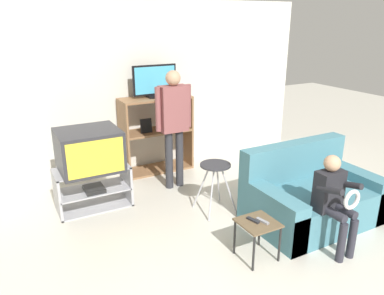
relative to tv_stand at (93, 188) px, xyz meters
The scene contains 12 objects.
wall_back 1.71m from the tv_stand, 52.21° to the left, with size 6.40×0.06×2.60m.
tv_stand is the anchor object (origin of this frame).
television_main 0.53m from the tv_stand, 119.49° to the right, with size 0.74×0.66×0.50m.
media_shelf 1.49m from the tv_stand, 32.60° to the left, with size 1.10×0.44×1.18m.
television_flat 1.85m from the tv_stand, 32.65° to the left, with size 0.69×0.20×0.49m.
folding_stool 1.58m from the tv_stand, 31.68° to the right, with size 0.43×0.42×0.64m.
snack_table 2.21m from the tv_stand, 57.71° to the right, with size 0.37×0.37×0.41m.
remote_control_black 2.16m from the tv_stand, 57.90° to the right, with size 0.04×0.14×0.02m, color #232328.
remote_control_white 2.25m from the tv_stand, 57.14° to the right, with size 0.04×0.14×0.02m, color gray.
couch 2.70m from the tv_stand, 34.70° to the right, with size 1.52×0.97×0.89m.
person_standing_adult 1.41m from the tv_stand, ahead, with size 0.53×0.20×1.67m.
person_seated_child 2.88m from the tv_stand, 46.98° to the right, with size 0.33×0.43×1.03m.
Camera 1 is at (-1.78, -1.35, 2.32)m, focal length 35.00 mm.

